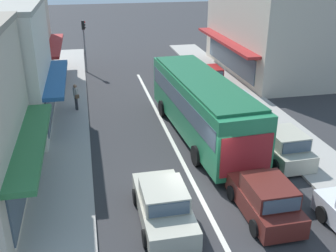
{
  "coord_description": "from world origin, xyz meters",
  "views": [
    {
      "loc": [
        -4.06,
        -12.88,
        8.96
      ],
      "look_at": [
        -0.36,
        4.52,
        1.2
      ],
      "focal_mm": 42.0,
      "sensor_mm": 36.0,
      "label": 1
    }
  ],
  "objects_px": {
    "city_bus": "(201,103)",
    "traffic_light_downstreet": "(84,38)",
    "parked_hatchback_kerb_second": "(282,146)",
    "parked_hatchback_kerb_rear": "(209,78)",
    "sedan_adjacent_lane_trail": "(163,205)",
    "hatchback_adjacent_lane_lead": "(265,199)",
    "pedestrian_with_handbag_near": "(76,95)",
    "parked_sedan_kerb_third": "(236,107)"
  },
  "relations": [
    {
      "from": "city_bus",
      "to": "traffic_light_downstreet",
      "type": "xyz_separation_m",
      "value": [
        -5.69,
        14.08,
        0.97
      ]
    },
    {
      "from": "parked_hatchback_kerb_second",
      "to": "parked_hatchback_kerb_rear",
      "type": "distance_m",
      "value": 11.53
    },
    {
      "from": "sedan_adjacent_lane_trail",
      "to": "traffic_light_downstreet",
      "type": "bearing_deg",
      "value": 96.28
    },
    {
      "from": "traffic_light_downstreet",
      "to": "hatchback_adjacent_lane_lead",
      "type": "bearing_deg",
      "value": -74.23
    },
    {
      "from": "sedan_adjacent_lane_trail",
      "to": "pedestrian_with_handbag_near",
      "type": "xyz_separation_m",
      "value": [
        -3.1,
        11.84,
        0.4
      ]
    },
    {
      "from": "city_bus",
      "to": "parked_hatchback_kerb_rear",
      "type": "relative_size",
      "value": 2.95
    },
    {
      "from": "parked_hatchback_kerb_rear",
      "to": "parked_hatchback_kerb_second",
      "type": "bearing_deg",
      "value": -90.08
    },
    {
      "from": "parked_sedan_kerb_third",
      "to": "traffic_light_downstreet",
      "type": "relative_size",
      "value": 1.0
    },
    {
      "from": "parked_hatchback_kerb_second",
      "to": "hatchback_adjacent_lane_lead",
      "type": "bearing_deg",
      "value": -124.34
    },
    {
      "from": "hatchback_adjacent_lane_lead",
      "to": "parked_hatchback_kerb_second",
      "type": "xyz_separation_m",
      "value": [
        2.66,
        3.9,
        0.0
      ]
    },
    {
      "from": "sedan_adjacent_lane_trail",
      "to": "hatchback_adjacent_lane_lead",
      "type": "bearing_deg",
      "value": -7.09
    },
    {
      "from": "parked_hatchback_kerb_second",
      "to": "parked_hatchback_kerb_rear",
      "type": "relative_size",
      "value": 1.01
    },
    {
      "from": "parked_sedan_kerb_third",
      "to": "pedestrian_with_handbag_near",
      "type": "xyz_separation_m",
      "value": [
        -9.3,
        2.94,
        0.4
      ]
    },
    {
      "from": "sedan_adjacent_lane_trail",
      "to": "parked_hatchback_kerb_second",
      "type": "distance_m",
      "value": 7.26
    },
    {
      "from": "city_bus",
      "to": "parked_sedan_kerb_third",
      "type": "distance_m",
      "value": 3.71
    },
    {
      "from": "parked_hatchback_kerb_rear",
      "to": "pedestrian_with_handbag_near",
      "type": "bearing_deg",
      "value": -161.8
    },
    {
      "from": "sedan_adjacent_lane_trail",
      "to": "traffic_light_downstreet",
      "type": "relative_size",
      "value": 1.0
    },
    {
      "from": "traffic_light_downstreet",
      "to": "sedan_adjacent_lane_trail",
      "type": "bearing_deg",
      "value": -83.72
    },
    {
      "from": "hatchback_adjacent_lane_lead",
      "to": "parked_hatchback_kerb_second",
      "type": "bearing_deg",
      "value": 55.66
    },
    {
      "from": "city_bus",
      "to": "traffic_light_downstreet",
      "type": "relative_size",
      "value": 2.61
    },
    {
      "from": "city_bus",
      "to": "hatchback_adjacent_lane_lead",
      "type": "xyz_separation_m",
      "value": [
        0.34,
        -7.26,
        -1.17
      ]
    },
    {
      "from": "sedan_adjacent_lane_trail",
      "to": "parked_hatchback_kerb_rear",
      "type": "xyz_separation_m",
      "value": [
        6.41,
        14.97,
        0.05
      ]
    },
    {
      "from": "parked_hatchback_kerb_second",
      "to": "pedestrian_with_handbag_near",
      "type": "distance_m",
      "value": 12.68
    },
    {
      "from": "pedestrian_with_handbag_near",
      "to": "parked_sedan_kerb_third",
      "type": "bearing_deg",
      "value": -17.57
    },
    {
      "from": "parked_hatchback_kerb_second",
      "to": "parked_hatchback_kerb_rear",
      "type": "xyz_separation_m",
      "value": [
        0.02,
        11.53,
        0.0
      ]
    },
    {
      "from": "hatchback_adjacent_lane_lead",
      "to": "parked_sedan_kerb_third",
      "type": "height_order",
      "value": "hatchback_adjacent_lane_lead"
    },
    {
      "from": "traffic_light_downstreet",
      "to": "pedestrian_with_handbag_near",
      "type": "xyz_separation_m",
      "value": [
        -0.8,
        -9.03,
        -1.79
      ]
    },
    {
      "from": "city_bus",
      "to": "parked_sedan_kerb_third",
      "type": "xyz_separation_m",
      "value": [
        2.81,
        2.1,
        -1.22
      ]
    },
    {
      "from": "sedan_adjacent_lane_trail",
      "to": "parked_hatchback_kerb_rear",
      "type": "height_order",
      "value": "parked_hatchback_kerb_rear"
    },
    {
      "from": "city_bus",
      "to": "pedestrian_with_handbag_near",
      "type": "distance_m",
      "value": 8.26
    },
    {
      "from": "city_bus",
      "to": "pedestrian_with_handbag_near",
      "type": "xyz_separation_m",
      "value": [
        -6.49,
        5.04,
        -0.81
      ]
    },
    {
      "from": "parked_hatchback_kerb_rear",
      "to": "traffic_light_downstreet",
      "type": "bearing_deg",
      "value": 145.84
    },
    {
      "from": "sedan_adjacent_lane_trail",
      "to": "parked_sedan_kerb_third",
      "type": "bearing_deg",
      "value": 55.12
    },
    {
      "from": "parked_sedan_kerb_third",
      "to": "parked_hatchback_kerb_rear",
      "type": "relative_size",
      "value": 1.13
    },
    {
      "from": "city_bus",
      "to": "traffic_light_downstreet",
      "type": "distance_m",
      "value": 15.21
    },
    {
      "from": "hatchback_adjacent_lane_lead",
      "to": "pedestrian_with_handbag_near",
      "type": "relative_size",
      "value": 2.28
    },
    {
      "from": "hatchback_adjacent_lane_lead",
      "to": "parked_hatchback_kerb_rear",
      "type": "xyz_separation_m",
      "value": [
        2.68,
        15.43,
        0.0
      ]
    },
    {
      "from": "city_bus",
      "to": "parked_sedan_kerb_third",
      "type": "bearing_deg",
      "value": 36.78
    },
    {
      "from": "parked_hatchback_kerb_second",
      "to": "parked_hatchback_kerb_rear",
      "type": "bearing_deg",
      "value": 89.92
    },
    {
      "from": "city_bus",
      "to": "traffic_light_downstreet",
      "type": "bearing_deg",
      "value": 112.0
    },
    {
      "from": "parked_sedan_kerb_third",
      "to": "traffic_light_downstreet",
      "type": "bearing_deg",
      "value": 125.36
    },
    {
      "from": "city_bus",
      "to": "pedestrian_with_handbag_near",
      "type": "relative_size",
      "value": 6.73
    }
  ]
}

